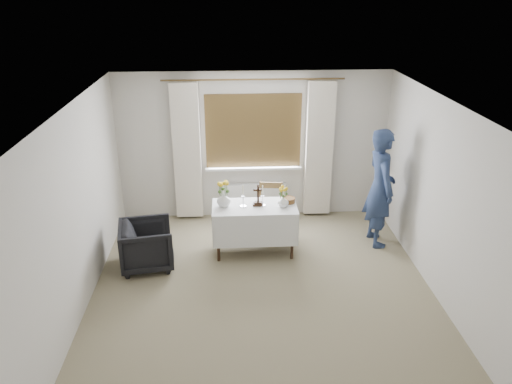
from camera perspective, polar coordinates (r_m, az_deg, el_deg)
ground at (r=6.68m, az=0.85°, el=-11.77°), size 5.00×5.00×0.00m
altar_table at (r=7.48m, az=-0.17°, el=-4.27°), size 1.24×0.64×0.76m
wooden_chair at (r=7.92m, az=1.67°, el=-2.22°), size 0.44×0.44×0.87m
armchair at (r=7.30m, az=-12.37°, el=-5.96°), size 0.85×0.83×0.67m
person at (r=7.76m, az=14.00°, el=0.47°), size 0.49×0.71×1.85m
radiator at (r=8.64m, az=-0.28°, el=-0.93°), size 1.10×0.10×0.60m
wooden_cross at (r=7.27m, az=0.24°, el=-0.36°), size 0.16×0.12×0.32m
candlestick_left at (r=7.23m, az=-1.49°, el=-0.46°), size 0.13×0.13×0.34m
candlestick_right at (r=7.26m, az=0.75°, el=-0.41°), size 0.11×0.11×0.32m
flower_vase_left at (r=7.28m, az=-3.72°, el=-0.86°), size 0.27×0.27×0.21m
flower_vase_right at (r=7.27m, az=3.12°, el=-1.08°), size 0.21×0.21×0.17m
wicker_basket at (r=7.43m, az=3.73°, el=-0.92°), size 0.23×0.23×0.07m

